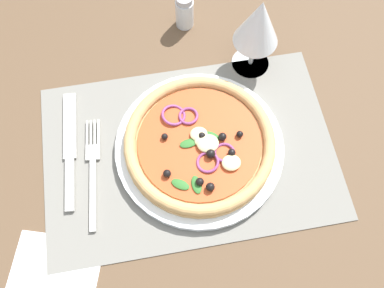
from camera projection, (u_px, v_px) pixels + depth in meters
The scene contains 9 objects.
ground_plane at pixel (189, 154), 67.29cm from camera, with size 190.00×140.00×2.40cm, color brown.
placemat at pixel (189, 151), 66.01cm from camera, with size 45.25×30.27×0.40cm, color slate.
plate at pixel (200, 148), 65.33cm from camera, with size 26.14×26.14×1.21cm, color white.
pizza at pixel (200, 144), 63.78cm from camera, with size 23.11×23.11×2.69cm.
fork at pixel (93, 167), 64.49cm from camera, with size 2.93×18.06×0.44cm.
knife at pixel (70, 148), 65.71cm from camera, with size 2.76×20.06×0.62cm.
wine_glass at pixel (258, 25), 63.69cm from camera, with size 7.20×7.20×14.90cm.
napkin at pixel (54, 275), 58.45cm from camera, with size 12.33×11.10×0.36cm, color white.
pepper_shaker at pixel (184, 11), 73.37cm from camera, with size 3.20×3.20×6.70cm.
Camera 1 is at (-3.95, -25.40, 61.01)cm, focal length 39.37 mm.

